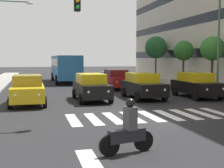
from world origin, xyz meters
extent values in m
plane|color=#262628|center=(0.00, 0.00, 0.00)|extent=(180.00, 180.00, 0.00)
cube|color=black|center=(-15.93, -19.98, 3.24)|extent=(11.25, 23.07, 0.90)
cube|color=black|center=(-15.93, -19.98, 6.47)|extent=(11.25, 23.07, 0.90)
cube|color=black|center=(-15.93, -19.98, 9.71)|extent=(11.25, 23.07, 0.90)
cube|color=silver|center=(-3.60, 0.00, 0.00)|extent=(0.45, 2.80, 0.01)
cube|color=silver|center=(-2.70, 0.00, 0.00)|extent=(0.45, 2.80, 0.01)
cube|color=silver|center=(-1.80, 0.00, 0.00)|extent=(0.45, 2.80, 0.01)
cube|color=silver|center=(-0.90, 0.00, 0.00)|extent=(0.45, 2.80, 0.01)
cube|color=silver|center=(0.00, 0.00, 0.00)|extent=(0.45, 2.80, 0.01)
cube|color=silver|center=(0.90, 0.00, 0.00)|extent=(0.45, 2.80, 0.01)
cube|color=silver|center=(1.80, 0.00, 0.00)|extent=(0.45, 2.80, 0.01)
cube|color=silver|center=(2.70, 0.00, 0.00)|extent=(0.45, 2.80, 0.01)
cube|color=silver|center=(3.60, 0.00, 0.00)|extent=(0.45, 2.80, 0.01)
cube|color=silver|center=(3.88, 5.50, 0.00)|extent=(0.50, 2.20, 0.01)
cube|color=black|center=(-5.59, -5.43, 0.72)|extent=(1.80, 4.40, 0.80)
cube|color=yellow|center=(-5.59, -5.63, 1.42)|extent=(1.58, 2.46, 0.60)
cylinder|color=black|center=(-6.49, -3.98, 0.32)|extent=(0.22, 0.64, 0.64)
cylinder|color=black|center=(-4.69, -3.98, 0.32)|extent=(0.22, 0.64, 0.64)
cylinder|color=black|center=(-6.49, -6.88, 0.32)|extent=(0.22, 0.64, 0.64)
cylinder|color=black|center=(-4.69, -6.88, 0.32)|extent=(0.22, 0.64, 0.64)
sphere|color=white|center=(-6.17, -3.28, 0.80)|extent=(0.18, 0.18, 0.18)
sphere|color=white|center=(-5.01, -3.28, 0.80)|extent=(0.18, 0.18, 0.18)
cube|color=black|center=(-1.83, -5.85, 0.72)|extent=(1.80, 4.40, 0.80)
cube|color=yellow|center=(-1.83, -6.05, 1.42)|extent=(1.58, 2.46, 0.60)
cylinder|color=black|center=(-2.73, -4.40, 0.32)|extent=(0.22, 0.64, 0.64)
cylinder|color=black|center=(-0.93, -4.40, 0.32)|extent=(0.22, 0.64, 0.64)
cylinder|color=black|center=(-2.73, -7.31, 0.32)|extent=(0.22, 0.64, 0.64)
cylinder|color=black|center=(-0.93, -7.31, 0.32)|extent=(0.22, 0.64, 0.64)
sphere|color=white|center=(-2.41, -3.70, 0.80)|extent=(0.18, 0.18, 0.18)
sphere|color=white|center=(-1.26, -3.70, 0.80)|extent=(0.18, 0.18, 0.18)
cube|color=black|center=(1.69, -5.79, 0.72)|extent=(1.80, 4.40, 0.80)
cube|color=yellow|center=(1.69, -5.99, 1.42)|extent=(1.58, 2.46, 0.60)
cylinder|color=black|center=(0.79, -4.34, 0.32)|extent=(0.22, 0.64, 0.64)
cylinder|color=black|center=(2.59, -4.34, 0.32)|extent=(0.22, 0.64, 0.64)
cylinder|color=black|center=(0.79, -7.24, 0.32)|extent=(0.22, 0.64, 0.64)
cylinder|color=black|center=(2.59, -7.24, 0.32)|extent=(0.22, 0.64, 0.64)
sphere|color=white|center=(1.11, -3.64, 0.80)|extent=(0.18, 0.18, 0.18)
sphere|color=white|center=(2.26, -3.64, 0.80)|extent=(0.18, 0.18, 0.18)
cube|color=gold|center=(5.58, -5.13, 0.72)|extent=(1.80, 4.40, 0.80)
cube|color=olive|center=(5.58, -5.33, 1.42)|extent=(1.58, 2.46, 0.60)
cylinder|color=black|center=(4.68, -3.68, 0.32)|extent=(0.22, 0.64, 0.64)
cylinder|color=black|center=(6.48, -3.68, 0.32)|extent=(0.22, 0.64, 0.64)
cylinder|color=black|center=(4.68, -6.59, 0.32)|extent=(0.22, 0.64, 0.64)
cylinder|color=black|center=(6.48, -6.59, 0.32)|extent=(0.22, 0.64, 0.64)
sphere|color=white|center=(5.00, -2.98, 0.80)|extent=(0.18, 0.18, 0.18)
sphere|color=white|center=(6.15, -2.98, 0.80)|extent=(0.18, 0.18, 0.18)
cube|color=maroon|center=(-1.81, -12.45, 0.72)|extent=(1.80, 4.40, 0.80)
cube|color=maroon|center=(-1.81, -12.65, 1.42)|extent=(1.58, 2.46, 0.60)
cylinder|color=black|center=(-2.71, -10.99, 0.32)|extent=(0.22, 0.64, 0.64)
cylinder|color=black|center=(-0.91, -10.99, 0.32)|extent=(0.22, 0.64, 0.64)
cylinder|color=black|center=(-2.71, -13.90, 0.32)|extent=(0.22, 0.64, 0.64)
cylinder|color=black|center=(-0.91, -13.90, 0.32)|extent=(0.22, 0.64, 0.64)
sphere|color=white|center=(-2.39, -10.30, 0.80)|extent=(0.18, 0.18, 0.18)
sphere|color=white|center=(-1.24, -10.30, 0.80)|extent=(0.18, 0.18, 0.18)
cube|color=#286BAD|center=(1.69, -21.61, 1.75)|extent=(2.50, 10.50, 2.50)
cube|color=black|center=(1.69, -21.61, 2.30)|extent=(2.52, 9.87, 0.80)
cylinder|color=black|center=(0.44, -17.94, 0.50)|extent=(0.28, 1.00, 1.00)
cylinder|color=black|center=(2.94, -17.94, 0.50)|extent=(0.28, 1.00, 1.00)
cylinder|color=black|center=(0.44, -24.76, 0.50)|extent=(0.28, 1.00, 1.00)
cylinder|color=black|center=(2.94, -24.76, 0.50)|extent=(0.28, 1.00, 1.00)
cylinder|color=black|center=(3.28, 5.17, 0.30)|extent=(0.61, 0.22, 0.60)
cylinder|color=black|center=(2.21, 4.95, 0.30)|extent=(0.61, 0.22, 0.60)
cube|color=#232328|center=(2.75, 5.06, 0.52)|extent=(1.13, 0.45, 0.36)
cube|color=#4C4C51|center=(2.65, 5.04, 1.00)|extent=(0.35, 0.41, 0.64)
sphere|color=black|center=(2.65, 5.04, 1.44)|extent=(0.26, 0.26, 0.26)
cube|color=black|center=(3.49, 0.74, 4.95)|extent=(0.24, 0.28, 0.76)
sphere|color=orange|center=(3.49, 0.89, 4.95)|extent=(0.14, 0.14, 0.14)
sphere|color=green|center=(3.49, 0.89, 4.71)|extent=(0.14, 0.14, 0.14)
cylinder|color=#4C6B56|center=(-8.36, -7.14, 3.78)|extent=(0.16, 0.16, 7.27)
cylinder|color=#4C6B56|center=(6.88, -13.83, 7.45)|extent=(2.95, 0.10, 0.10)
ellipsoid|color=#B7BCC1|center=(5.41, -13.83, 7.35)|extent=(0.56, 0.28, 0.20)
cylinder|color=#513823|center=(-8.93, -8.79, 1.53)|extent=(0.20, 0.20, 2.76)
sphere|color=#387F33|center=(-8.93, -8.79, 3.51)|extent=(1.98, 1.98, 1.98)
cylinder|color=#513823|center=(-9.06, -13.89, 1.52)|extent=(0.20, 0.20, 2.73)
sphere|color=#2D6B28|center=(-9.06, -13.89, 3.47)|extent=(1.95, 1.95, 1.95)
cylinder|color=#513823|center=(-8.88, -20.34, 1.69)|extent=(0.20, 0.20, 3.08)
sphere|color=#235B2D|center=(-8.88, -20.34, 4.02)|extent=(2.62, 2.62, 2.62)
camera|label=1|loc=(5.25, 12.95, 2.66)|focal=48.23mm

